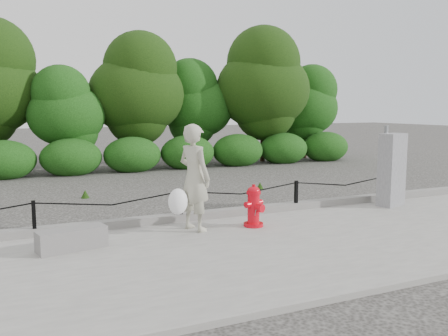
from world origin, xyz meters
name	(u,v)px	position (x,y,z in m)	size (l,w,h in m)	color
ground	(181,226)	(0.00, 0.00, 0.00)	(90.00, 90.00, 0.00)	#2D2B28
sidewalk	(226,254)	(0.00, -2.00, 0.04)	(14.00, 4.00, 0.08)	gray
curb	(180,217)	(0.00, 0.05, 0.15)	(14.00, 0.22, 0.14)	slate
chain_barrier	(181,201)	(0.00, 0.00, 0.46)	(10.06, 0.06, 0.60)	black
treeline	(114,92)	(0.69, 8.96, 2.70)	(20.22, 4.05, 5.20)	black
fire_hydrant	(254,206)	(1.06, -0.85, 0.44)	(0.44, 0.45, 0.75)	red
pedestrian	(193,179)	(0.00, -0.67, 0.96)	(0.84, 0.78, 1.82)	#AAA892
concrete_block	(72,239)	(-2.03, -0.96, 0.24)	(0.99, 0.35, 0.32)	slate
utility_cabinet	(392,170)	(4.56, -0.50, 0.85)	(0.66, 0.50, 1.70)	#99999C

